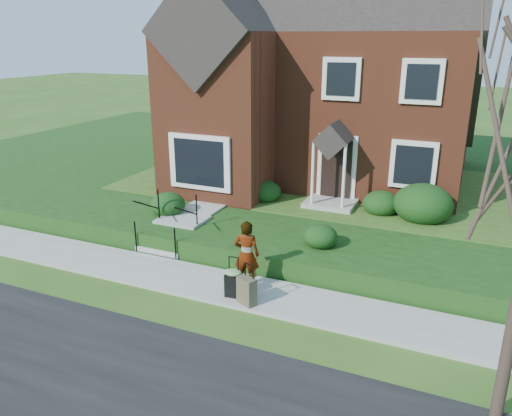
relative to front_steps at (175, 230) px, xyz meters
The scene contains 10 objects.
ground 3.14m from the front_steps, 36.42° to the right, with size 120.00×120.00×0.00m, color #2D5119.
sidewalk 3.14m from the front_steps, 36.42° to the right, with size 60.00×1.60×0.08m, color #9E9B93.
terrace 11.15m from the front_steps, 54.33° to the left, with size 44.00×20.00×0.60m, color #193A0F.
walkway 3.16m from the front_steps, 90.00° to the left, with size 1.20×6.00×0.06m, color #9E9B93.
main_house 9.41m from the front_steps, 73.56° to the left, with size 10.40×10.20×9.40m.
front_steps is the anchor object (origin of this frame).
foundation_shrubs 4.77m from the front_steps, 39.48° to the left, with size 9.67×4.49×1.23m.
woman 3.54m from the front_steps, 28.33° to the right, with size 0.62×0.41×1.69m, color #999999.
suitcase_black 3.75m from the front_steps, 36.71° to the right, with size 0.44×0.38×0.99m.
suitcase_olive 4.20m from the front_steps, 35.09° to the right, with size 0.51×0.41×0.97m.
Camera 1 is at (5.15, -9.68, 5.82)m, focal length 35.00 mm.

